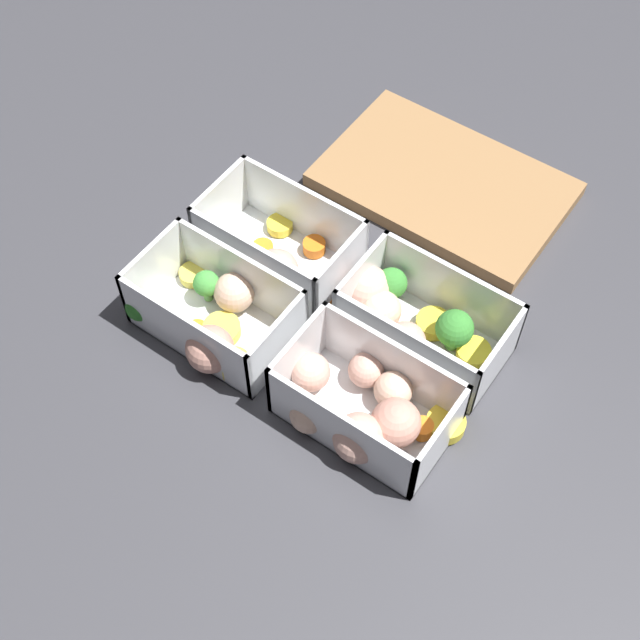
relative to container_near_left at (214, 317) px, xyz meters
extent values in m
plane|color=#38383D|center=(0.09, 0.06, -0.03)|extent=(4.00, 4.00, 0.00)
cube|color=white|center=(0.00, 0.00, -0.02)|extent=(0.17, 0.10, 0.00)
cube|color=white|center=(0.00, -0.04, 0.01)|extent=(0.17, 0.01, 0.08)
cube|color=white|center=(0.00, 0.05, 0.01)|extent=(0.17, 0.01, 0.08)
cube|color=white|center=(-0.08, 0.00, 0.01)|extent=(0.01, 0.10, 0.08)
cube|color=white|center=(0.08, 0.00, 0.01)|extent=(0.01, 0.10, 0.08)
cylinder|color=#519448|center=(-0.03, 0.03, -0.01)|extent=(0.01, 0.01, 0.02)
sphere|color=#42933D|center=(-0.03, 0.03, 0.00)|extent=(0.03, 0.03, 0.03)
cylinder|color=#DBC647|center=(0.01, 0.00, -0.02)|extent=(0.05, 0.05, 0.01)
cylinder|color=#DBC647|center=(0.05, -0.03, -0.01)|extent=(0.04, 0.04, 0.02)
cylinder|color=#DBC647|center=(-0.06, 0.04, -0.02)|extent=(0.04, 0.04, 0.01)
cylinder|color=orange|center=(-0.01, -0.01, -0.02)|extent=(0.02, 0.02, 0.01)
sphere|color=beige|center=(0.00, 0.04, 0.00)|extent=(0.06, 0.06, 0.04)
cylinder|color=#DBC647|center=(0.06, 0.04, -0.02)|extent=(0.04, 0.04, 0.01)
sphere|color=tan|center=(0.02, -0.03, 0.00)|extent=(0.07, 0.07, 0.05)
cylinder|color=#407A37|center=(-0.07, -0.03, -0.02)|extent=(0.01, 0.01, 0.01)
sphere|color=#2D7228|center=(-0.07, -0.03, 0.00)|extent=(0.03, 0.03, 0.03)
cube|color=white|center=(0.19, 0.00, -0.02)|extent=(0.17, 0.10, 0.00)
cube|color=white|center=(0.19, -0.04, 0.01)|extent=(0.17, 0.01, 0.08)
cube|color=white|center=(0.19, 0.05, 0.01)|extent=(0.17, 0.01, 0.08)
cube|color=white|center=(0.10, 0.00, 0.01)|extent=(0.01, 0.10, 0.08)
cube|color=white|center=(0.27, 0.00, 0.01)|extent=(0.01, 0.10, 0.08)
cylinder|color=orange|center=(0.24, 0.02, -0.01)|extent=(0.03, 0.03, 0.02)
sphere|color=#D19E8C|center=(0.20, -0.03, 0.00)|extent=(0.06, 0.06, 0.05)
sphere|color=beige|center=(0.20, 0.04, 0.00)|extent=(0.05, 0.05, 0.04)
sphere|color=tan|center=(0.22, 0.00, 0.00)|extent=(0.07, 0.07, 0.05)
sphere|color=#D19E8C|center=(0.16, 0.04, 0.00)|extent=(0.05, 0.05, 0.04)
sphere|color=#D19E8C|center=(0.12, 0.01, 0.00)|extent=(0.05, 0.05, 0.04)
sphere|color=beige|center=(0.15, -0.03, 0.00)|extent=(0.05, 0.05, 0.04)
cylinder|color=yellow|center=(0.26, 0.04, -0.02)|extent=(0.05, 0.05, 0.01)
cube|color=white|center=(0.00, 0.12, -0.02)|extent=(0.17, 0.10, 0.00)
cube|color=white|center=(0.00, 0.07, 0.01)|extent=(0.17, 0.01, 0.08)
cube|color=white|center=(0.00, 0.16, 0.01)|extent=(0.17, 0.01, 0.08)
cube|color=white|center=(-0.08, 0.12, 0.01)|extent=(0.01, 0.10, 0.08)
cube|color=white|center=(0.08, 0.12, 0.01)|extent=(0.01, 0.10, 0.08)
sphere|color=#D19E8C|center=(0.02, 0.08, 0.00)|extent=(0.07, 0.07, 0.05)
cylinder|color=orange|center=(0.02, 0.15, -0.02)|extent=(0.03, 0.03, 0.01)
cylinder|color=yellow|center=(-0.01, 0.09, -0.02)|extent=(0.04, 0.04, 0.01)
cylinder|color=#519448|center=(-0.03, 0.08, -0.02)|extent=(0.01, 0.01, 0.01)
sphere|color=#42933D|center=(-0.03, 0.08, 0.00)|extent=(0.04, 0.04, 0.04)
cylinder|color=orange|center=(0.07, 0.10, -0.02)|extent=(0.03, 0.03, 0.01)
cylinder|color=orange|center=(-0.02, 0.11, -0.02)|extent=(0.03, 0.03, 0.01)
cylinder|color=yellow|center=(-0.03, 0.15, -0.02)|extent=(0.03, 0.03, 0.01)
cube|color=white|center=(0.19, 0.12, -0.02)|extent=(0.17, 0.10, 0.00)
cube|color=white|center=(0.19, 0.07, 0.01)|extent=(0.17, 0.01, 0.08)
cube|color=white|center=(0.19, 0.16, 0.01)|extent=(0.17, 0.01, 0.08)
cube|color=white|center=(0.10, 0.12, 0.01)|extent=(0.01, 0.10, 0.08)
cube|color=white|center=(0.27, 0.12, 0.01)|extent=(0.01, 0.10, 0.08)
cylinder|color=yellow|center=(0.19, 0.13, -0.02)|extent=(0.05, 0.05, 0.01)
sphere|color=beige|center=(0.14, 0.11, 0.00)|extent=(0.05, 0.05, 0.04)
cylinder|color=#49883F|center=(0.21, 0.13, -0.01)|extent=(0.01, 0.01, 0.02)
sphere|color=#388433|center=(0.21, 0.13, 0.01)|extent=(0.04, 0.04, 0.04)
cylinder|color=yellow|center=(0.24, 0.13, -0.02)|extent=(0.04, 0.04, 0.01)
cylinder|color=#49883F|center=(0.13, 0.14, -0.01)|extent=(0.01, 0.01, 0.02)
sphere|color=#388433|center=(0.13, 0.14, 0.01)|extent=(0.03, 0.03, 0.03)
cylinder|color=#DBC647|center=(0.21, 0.09, -0.02)|extent=(0.05, 0.05, 0.01)
sphere|color=#D19E8C|center=(0.18, 0.09, 0.00)|extent=(0.06, 0.06, 0.04)
sphere|color=beige|center=(0.14, 0.08, 0.00)|extent=(0.04, 0.04, 0.04)
sphere|color=#D19E8C|center=(0.11, 0.12, 0.00)|extent=(0.07, 0.07, 0.05)
cube|color=olive|center=(0.09, 0.31, -0.02)|extent=(0.28, 0.18, 0.02)
camera|label=1|loc=(0.39, -0.36, 0.76)|focal=50.00mm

